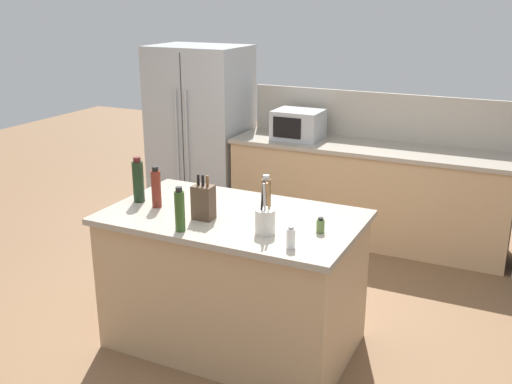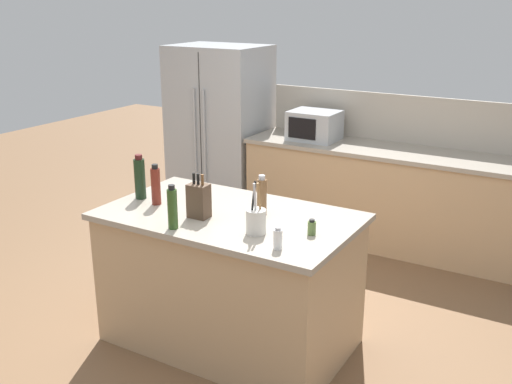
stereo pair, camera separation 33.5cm
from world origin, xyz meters
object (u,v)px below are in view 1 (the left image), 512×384
object	(u,v)px
honey_jar	(198,194)
vinegar_bottle	(156,188)
wine_bottle	(138,181)
refrigerator	(201,131)
spice_jar_oregano	(320,226)
salt_shaker	(291,238)
olive_oil_bottle	(180,210)
utensil_crock	(265,220)
microwave	(298,124)
pepper_grinder	(266,196)
knife_block	(203,202)

from	to	relation	value
honey_jar	vinegar_bottle	distance (m)	0.29
wine_bottle	vinegar_bottle	xyz separation A→B (m)	(0.18, -0.04, -0.02)
refrigerator	spice_jar_oregano	xyz separation A→B (m)	(2.19, -2.30, 0.08)
salt_shaker	vinegar_bottle	size ratio (longest dim) A/B	0.46
spice_jar_oregano	refrigerator	bearing A→B (deg)	133.59
spice_jar_oregano	olive_oil_bottle	bearing A→B (deg)	-156.50
utensil_crock	honey_jar	world-z (taller)	utensil_crock
utensil_crock	spice_jar_oregano	size ratio (longest dim) A/B	3.32
refrigerator	utensil_crock	world-z (taller)	refrigerator
microwave	olive_oil_bottle	xyz separation A→B (m)	(0.27, -2.58, -0.01)
microwave	vinegar_bottle	size ratio (longest dim) A/B	1.65
refrigerator	microwave	bearing A→B (deg)	-2.56
salt_shaker	olive_oil_bottle	distance (m)	0.70
refrigerator	pepper_grinder	xyz separation A→B (m)	(1.77, -2.16, 0.17)
utensil_crock	pepper_grinder	xyz separation A→B (m)	(-0.13, 0.29, 0.04)
spice_jar_oregano	wine_bottle	bearing A→B (deg)	179.84
wine_bottle	spice_jar_oregano	world-z (taller)	wine_bottle
spice_jar_oregano	pepper_grinder	distance (m)	0.45
microwave	honey_jar	bearing A→B (deg)	-86.97
knife_block	olive_oil_bottle	xyz separation A→B (m)	(-0.02, -0.24, 0.02)
refrigerator	wine_bottle	world-z (taller)	refrigerator
wine_bottle	vinegar_bottle	distance (m)	0.18
wine_bottle	salt_shaker	bearing A→B (deg)	-13.15
knife_block	salt_shaker	distance (m)	0.70
knife_block	vinegar_bottle	world-z (taller)	knife_block
pepper_grinder	vinegar_bottle	size ratio (longest dim) A/B	0.95
refrigerator	honey_jar	size ratio (longest dim) A/B	13.09
olive_oil_bottle	honey_jar	bearing A→B (deg)	108.35
pepper_grinder	vinegar_bottle	distance (m)	0.74
vinegar_bottle	microwave	bearing A→B (deg)	87.42
wine_bottle	spice_jar_oregano	bearing A→B (deg)	-0.16
knife_block	salt_shaker	world-z (taller)	knife_block
utensil_crock	spice_jar_oregano	world-z (taller)	utensil_crock
wine_bottle	honey_jar	distance (m)	0.42
utensil_crock	spice_jar_oregano	distance (m)	0.33
utensil_crock	olive_oil_bottle	size ratio (longest dim) A/B	1.15
knife_block	honey_jar	distance (m)	0.31
refrigerator	wine_bottle	bearing A→B (deg)	-69.25
salt_shaker	vinegar_bottle	world-z (taller)	vinegar_bottle
refrigerator	vinegar_bottle	size ratio (longest dim) A/B	6.42
refrigerator	microwave	xyz separation A→B (m)	(1.15, -0.05, 0.18)
wine_bottle	pepper_grinder	bearing A→B (deg)	8.62
refrigerator	salt_shaker	distance (m)	3.34
pepper_grinder	utensil_crock	bearing A→B (deg)	-66.31
spice_jar_oregano	knife_block	bearing A→B (deg)	-172.54
pepper_grinder	vinegar_bottle	bearing A→B (deg)	-166.17
honey_jar	microwave	bearing A→B (deg)	93.03
refrigerator	wine_bottle	distance (m)	2.46
knife_block	utensil_crock	size ratio (longest dim) A/B	0.91
knife_block	spice_jar_oregano	xyz separation A→B (m)	(0.75, 0.10, -0.07)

